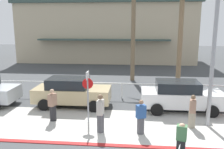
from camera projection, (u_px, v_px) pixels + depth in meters
name	position (u px, v px, depth m)	size (l,w,h in m)	color
ground_plane	(123.00, 92.00, 17.17)	(80.00, 80.00, 0.00)	#424447
sidewalk_strip	(117.00, 125.00, 11.51)	(44.00, 4.00, 0.02)	beige
curb_paint	(113.00, 145.00, 9.56)	(44.00, 0.24, 0.03)	maroon
building_backdrop	(108.00, 31.00, 32.76)	(22.62, 10.46, 7.74)	#BCAD8E
rail_fence	(122.00, 86.00, 15.54)	(18.18, 0.08, 1.04)	white
stop_sign_bike_lane	(88.00, 90.00, 11.46)	(0.52, 0.56, 2.56)	gray
streetlight_curb	(217.00, 35.00, 10.37)	(0.24, 2.54, 7.50)	#9EA0A5
palm_tree_1	(133.00, 10.00, 19.68)	(2.84, 3.22, 7.97)	#756047
palm_tree_2	(181.00, 13.00, 17.53)	(3.34, 3.12, 7.12)	#846B4C
car_tan_1	(72.00, 92.00, 14.07)	(4.40, 2.02, 1.69)	tan
car_white_2	(180.00, 96.00, 13.31)	(4.40, 2.02, 1.69)	white
cyclist_red_0	(181.00, 145.00, 8.20)	(0.56, 1.77, 1.50)	black
pedestrian_0	(192.00, 113.00, 11.10)	(0.37, 0.43, 1.59)	gray
pedestrian_1	(53.00, 106.00, 11.91)	(0.41, 0.47, 1.64)	#232326
pedestrian_2	(141.00, 118.00, 10.48)	(0.47, 0.42, 1.56)	#4C4C51
pedestrian_3	(100.00, 115.00, 10.62)	(0.36, 0.43, 1.75)	#4C4C51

